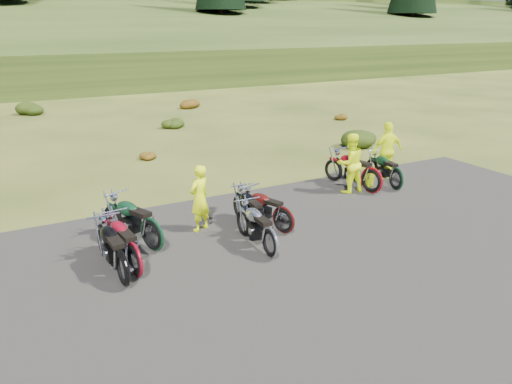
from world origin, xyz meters
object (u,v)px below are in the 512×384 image
motorcycle_0 (125,287)px  person_middle (200,199)px  motorcycle_7 (395,190)px  motorcycle_3 (270,258)px

motorcycle_0 → person_middle: bearing=-54.6°
motorcycle_0 → motorcycle_7: motorcycle_0 is taller
motorcycle_3 → motorcycle_7: 6.26m
motorcycle_3 → motorcycle_7: size_ratio=1.01×
motorcycle_7 → person_middle: size_ratio=1.18×
motorcycle_3 → motorcycle_0: bearing=86.0°
motorcycle_3 → motorcycle_7: bearing=-67.9°
motorcycle_0 → motorcycle_7: (9.04, 1.98, 0.00)m
motorcycle_3 → motorcycle_7: motorcycle_3 is taller
motorcycle_0 → person_middle: person_middle is taller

